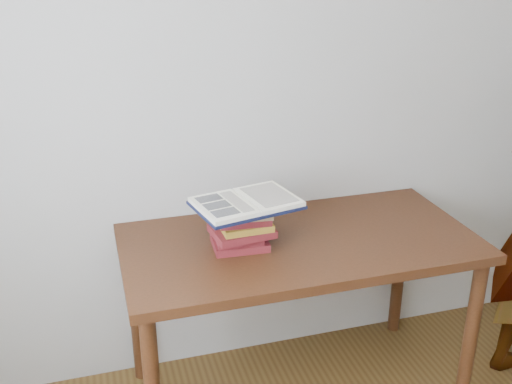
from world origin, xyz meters
name	(u,v)px	position (x,y,z in m)	size (l,w,h in m)	color
desk	(299,259)	(0.03, 1.38, 0.68)	(1.46, 0.73, 0.78)	#3F200F
book_stack	(241,227)	(-0.22, 1.38, 0.87)	(0.25, 0.21, 0.17)	maroon
open_book	(246,203)	(-0.19, 1.38, 0.97)	(0.44, 0.35, 0.03)	black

